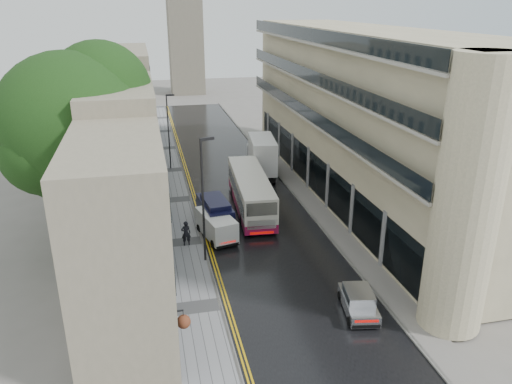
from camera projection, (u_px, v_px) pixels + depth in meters
name	position (u px, v px, depth m)	size (l,w,h in m)	color
road	(242.00, 195.00, 44.29)	(9.00, 85.00, 0.02)	black
left_sidewalk	(175.00, 200.00, 43.06)	(2.70, 85.00, 0.12)	gray
right_sidewalk	(300.00, 190.00, 45.39)	(1.80, 85.00, 0.12)	slate
old_shop_row	(127.00, 128.00, 42.48)	(4.50, 56.00, 12.00)	gray
modern_block	(363.00, 116.00, 42.55)	(8.00, 40.00, 14.00)	beige
tree_near	(75.00, 152.00, 32.40)	(10.56, 10.56, 13.89)	black
tree_far	(95.00, 120.00, 44.56)	(9.24, 9.24, 12.46)	black
cream_bus	(242.00, 208.00, 37.76)	(2.49, 10.94, 2.98)	beige
white_lorry	(253.00, 161.00, 47.15)	(2.24, 7.47, 3.92)	silver
silver_hatchback	(351.00, 315.00, 26.23)	(1.57, 3.59, 1.35)	#B3B3B8
white_van	(213.00, 236.00, 34.47)	(1.77, 4.14, 1.87)	silver
navy_van	(209.00, 221.00, 36.13)	(1.87, 4.67, 2.38)	black
pedestrian	(186.00, 233.00, 34.67)	(0.66, 0.44, 1.82)	black
lamp_post_near	(203.00, 202.00, 31.52)	(0.93, 0.21, 8.24)	black
lamp_post_far	(169.00, 132.00, 49.88)	(0.84, 0.19, 7.50)	black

